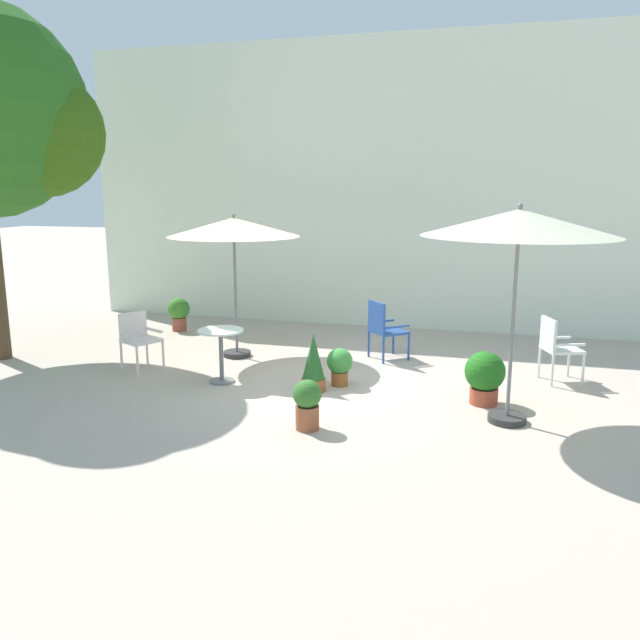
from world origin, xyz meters
The scene contains 13 objects.
ground_plane centered at (0.00, 0.00, 0.00)m, with size 60.00×60.00×0.00m, color #B3A394.
villa_facade centered at (0.00, 4.02, 2.71)m, with size 11.80×0.30×5.42m, color silver.
patio_umbrella_0 centered at (-1.70, 1.04, 2.05)m, with size 2.07×2.07×2.28m.
patio_umbrella_1 centered at (2.48, -0.86, 2.28)m, with size 2.15×2.15×2.51m.
cafe_table_0 centered at (-1.36, -0.32, 0.52)m, with size 0.64×0.64×0.75m.
patio_chair_0 centered at (0.62, 1.48, 0.53)m, with size 0.70×0.70×0.94m.
patio_chair_1 centered at (-2.83, -0.02, 0.51)m, with size 0.63×0.63×0.85m.
patio_chair_2 centered at (3.14, 0.95, 0.53)m, with size 0.61×0.60×0.92m.
potted_plant_0 centered at (0.27, -0.02, 0.30)m, with size 0.36×0.36×0.52m.
potted_plant_1 centered at (-3.49, 2.49, 0.36)m, with size 0.42×0.42×0.64m.
potted_plant_2 centered at (2.20, -0.28, 0.37)m, with size 0.51×0.51×0.68m.
potted_plant_3 centered at (0.30, -1.70, 0.31)m, with size 0.32×0.32×0.58m.
potted_plant_4 centered at (-0.01, -0.34, 0.38)m, with size 0.33×0.33×0.79m.
Camera 1 is at (2.26, -8.21, 2.68)m, focal length 35.73 mm.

